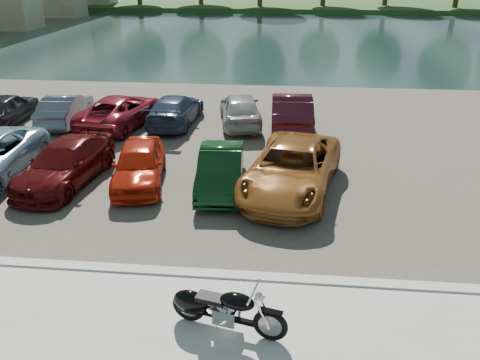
% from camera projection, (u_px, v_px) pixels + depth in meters
% --- Properties ---
extents(ground, '(200.00, 200.00, 0.00)m').
position_uv_depth(ground, '(218.00, 344.00, 8.81)').
color(ground, '#595447').
rests_on(ground, ground).
extents(kerb, '(60.00, 0.30, 0.14)m').
position_uv_depth(kerb, '(230.00, 276.00, 10.58)').
color(kerb, '#B5B2AA').
rests_on(kerb, ground).
extents(parking_lot, '(60.00, 18.00, 0.04)m').
position_uv_depth(parking_lot, '(256.00, 140.00, 18.71)').
color(parking_lot, '#3F3A32').
rests_on(parking_lot, ground).
extents(river, '(120.00, 40.00, 0.00)m').
position_uv_depth(river, '(276.00, 35.00, 44.82)').
color(river, '#192E2D').
rests_on(river, ground).
extents(far_bank, '(120.00, 24.00, 0.60)m').
position_uv_depth(far_bank, '(281.00, 4.00, 73.51)').
color(far_bank, '#294E1B').
rests_on(far_bank, ground).
extents(motorcycle, '(2.30, 0.90, 1.05)m').
position_uv_depth(motorcycle, '(218.00, 308.00, 8.90)').
color(motorcycle, black).
rests_on(motorcycle, promenade).
extents(car_3, '(2.29, 4.63, 1.29)m').
position_uv_depth(car_3, '(66.00, 163.00, 14.92)').
color(car_3, '#4D0B0B').
rests_on(car_3, parking_lot).
extents(car_4, '(2.20, 4.02, 1.29)m').
position_uv_depth(car_4, '(139.00, 164.00, 14.85)').
color(car_4, '#B9210C').
rests_on(car_4, parking_lot).
extents(car_5, '(1.56, 3.89, 1.26)m').
position_uv_depth(car_5, '(221.00, 169.00, 14.53)').
color(car_5, black).
rests_on(car_5, parking_lot).
extents(car_6, '(3.55, 5.75, 1.49)m').
position_uv_depth(car_6, '(292.00, 168.00, 14.31)').
color(car_6, '#A15F25').
rests_on(car_6, parking_lot).
extents(car_8, '(1.67, 3.84, 1.29)m').
position_uv_depth(car_8, '(7.00, 108.00, 20.52)').
color(car_8, black).
rests_on(car_8, parking_lot).
extents(car_9, '(1.70, 4.01, 1.29)m').
position_uv_depth(car_9, '(65.00, 109.00, 20.37)').
color(car_9, slate).
rests_on(car_9, parking_lot).
extents(car_10, '(3.03, 5.08, 1.32)m').
position_uv_depth(car_10, '(121.00, 110.00, 20.11)').
color(car_10, maroon).
rests_on(car_10, parking_lot).
extents(car_11, '(2.00, 4.43, 1.26)m').
position_uv_depth(car_11, '(175.00, 110.00, 20.32)').
color(car_11, '#2B3A54').
rests_on(car_11, parking_lot).
extents(car_12, '(2.34, 4.33, 1.40)m').
position_uv_depth(car_12, '(240.00, 109.00, 20.17)').
color(car_12, '#A7A6A3').
rests_on(car_12, parking_lot).
extents(car_13, '(1.78, 4.74, 1.54)m').
position_uv_depth(car_13, '(291.00, 111.00, 19.62)').
color(car_13, '#4A131E').
rests_on(car_13, parking_lot).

